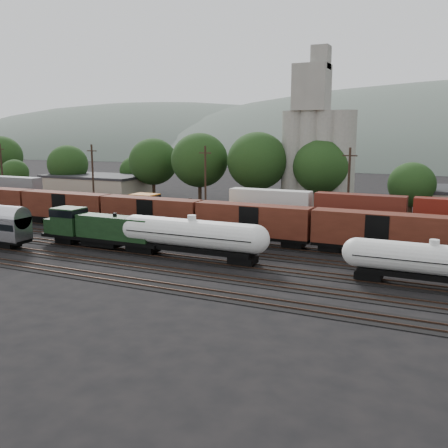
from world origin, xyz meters
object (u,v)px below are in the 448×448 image
at_px(tank_car_a, 192,235).
at_px(orange_locomotive, 171,211).
at_px(grain_silo, 317,149).
at_px(green_locomotive, 96,228).

xyz_separation_m(tank_car_a, orange_locomotive, (-11.74, 15.00, -0.17)).
height_order(orange_locomotive, grain_silo, grain_silo).
height_order(tank_car_a, grain_silo, grain_silo).
distance_m(tank_car_a, grain_silo, 41.97).
bearing_deg(grain_silo, orange_locomotive, -119.62).
distance_m(orange_locomotive, grain_silo, 31.12).
relative_size(tank_car_a, grain_silo, 0.63).
xyz_separation_m(tank_car_a, grain_silo, (3.05, 41.00, 8.42)).
distance_m(tank_car_a, orange_locomotive, 19.05).
relative_size(green_locomotive, orange_locomotive, 0.91).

